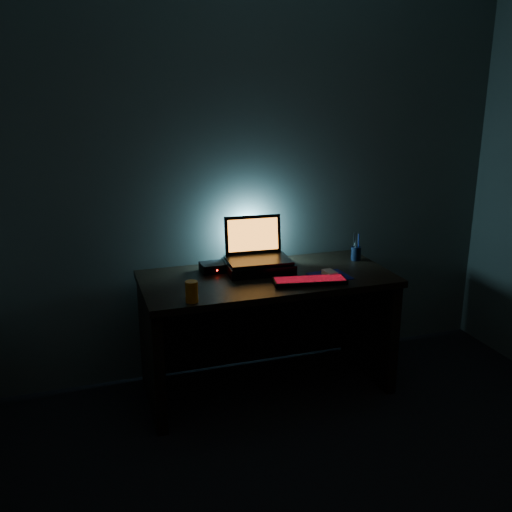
{
  "coord_description": "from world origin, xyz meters",
  "views": [
    {
      "loc": [
        -1.06,
        -1.43,
        1.84
      ],
      "look_at": [
        -0.09,
        1.57,
        0.9
      ],
      "focal_mm": 40.0,
      "sensor_mm": 36.0,
      "label": 1
    }
  ],
  "objects": [
    {
      "name": "mousepad",
      "position": [
        0.35,
        1.49,
        0.75
      ],
      "size": [
        0.23,
        0.21,
        0.0
      ],
      "primitive_type": "cube",
      "rotation": [
        0.0,
        0.0,
        0.07
      ],
      "color": "navy",
      "rests_on": "desk"
    },
    {
      "name": "riser",
      "position": [
        -0.02,
        1.73,
        0.78
      ],
      "size": [
        0.42,
        0.32,
        0.06
      ],
      "primitive_type": "cube",
      "rotation": [
        0.0,
        0.0,
        -0.05
      ],
      "color": "black",
      "rests_on": "desk"
    },
    {
      "name": "laptop",
      "position": [
        -0.02,
        1.78,
        0.87
      ],
      "size": [
        0.39,
        0.3,
        0.26
      ],
      "rotation": [
        0.0,
        0.0,
        -0.05
      ],
      "color": "black",
      "rests_on": "riser"
    },
    {
      "name": "mouse",
      "position": [
        0.35,
        1.49,
        0.77
      ],
      "size": [
        0.07,
        0.1,
        0.03
      ],
      "primitive_type": "cube",
      "rotation": [
        0.0,
        0.0,
        0.07
      ],
      "color": "#A0A0A6",
      "rests_on": "mousepad"
    },
    {
      "name": "juice_glass",
      "position": [
        -0.52,
        1.34,
        0.81
      ],
      "size": [
        0.07,
        0.07,
        0.11
      ],
      "primitive_type": "cylinder",
      "rotation": [
        0.0,
        0.0,
        0.02
      ],
      "color": "orange",
      "rests_on": "desk"
    },
    {
      "name": "room",
      "position": [
        0.0,
        0.0,
        1.25
      ],
      "size": [
        3.5,
        4.0,
        2.5
      ],
      "color": "black",
      "rests_on": "ground"
    },
    {
      "name": "pen_cup",
      "position": [
        0.65,
        1.74,
        0.79
      ],
      "size": [
        0.08,
        0.08,
        0.09
      ],
      "primitive_type": "cylinder",
      "rotation": [
        0.0,
        0.0,
        -0.29
      ],
      "color": "black",
      "rests_on": "desk"
    },
    {
      "name": "router",
      "position": [
        -0.28,
        1.8,
        0.78
      ],
      "size": [
        0.17,
        0.14,
        0.05
      ],
      "rotation": [
        0.0,
        0.0,
        0.04
      ],
      "color": "black",
      "rests_on": "desk"
    },
    {
      "name": "keyboard",
      "position": [
        0.19,
        1.42,
        0.76
      ],
      "size": [
        0.44,
        0.2,
        0.03
      ],
      "rotation": [
        0.0,
        0.0,
        -0.17
      ],
      "color": "black",
      "rests_on": "desk"
    },
    {
      "name": "desk",
      "position": [
        0.0,
        1.67,
        0.49
      ],
      "size": [
        1.5,
        0.7,
        0.75
      ],
      "color": "black",
      "rests_on": "ground"
    }
  ]
}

